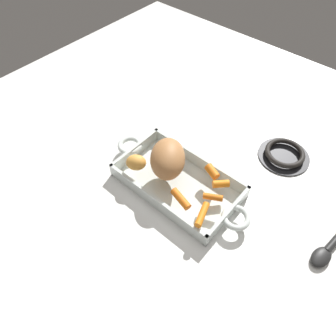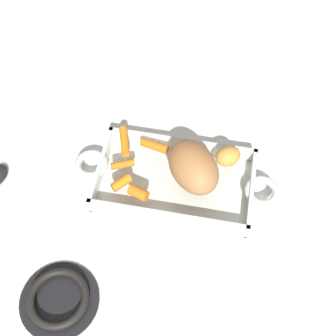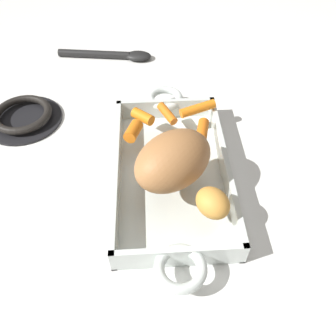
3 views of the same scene
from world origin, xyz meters
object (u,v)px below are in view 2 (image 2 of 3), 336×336
pork_roast (193,169)px  baby_carrot_southwest (154,146)px  baby_carrot_center_left (121,183)px  baby_carrot_short (123,164)px  roasting_dish (175,181)px  baby_carrot_long (124,141)px  baby_carrot_northwest (138,193)px  potato_halved (228,156)px  stove_burner_rear (59,299)px

pork_roast → baby_carrot_southwest: (0.10, -0.06, -0.03)m
baby_carrot_center_left → baby_carrot_short: (0.01, -0.05, -0.00)m
roasting_dish → baby_carrot_long: 0.14m
baby_carrot_short → baby_carrot_southwest: bearing=-134.8°
roasting_dish → baby_carrot_short: 0.12m
baby_carrot_short → baby_carrot_northwest: (-0.05, 0.06, 0.00)m
baby_carrot_southwest → potato_halved: bearing=178.0°
roasting_dish → baby_carrot_northwest: size_ratio=10.84×
pork_roast → baby_carrot_short: bearing=-1.8°
roasting_dish → potato_halved: (-0.11, -0.05, 0.05)m
baby_carrot_short → stove_burner_rear: baby_carrot_short is taller
baby_carrot_southwest → potato_halved: potato_halved is taller
roasting_dish → baby_carrot_southwest: (0.06, -0.06, 0.04)m
baby_carrot_long → baby_carrot_northwest: baby_carrot_northwest is taller
baby_carrot_center_left → baby_carrot_northwest: (-0.04, 0.02, 0.00)m
baby_carrot_long → stove_burner_rear: size_ratio=0.45×
roasting_dish → baby_carrot_northwest: bearing=43.9°
baby_carrot_northwest → baby_carrot_southwest: bearing=-94.3°
baby_carrot_center_left → roasting_dish: bearing=-156.6°
baby_carrot_northwest → stove_burner_rear: baby_carrot_northwest is taller
baby_carrot_southwest → potato_halved: (-0.16, 0.01, 0.01)m
stove_burner_rear → roasting_dish: bearing=-120.7°
baby_carrot_southwest → potato_halved: size_ratio=1.12×
roasting_dish → baby_carrot_southwest: 0.09m
stove_burner_rear → potato_halved: bearing=-128.9°
roasting_dish → pork_roast: pork_roast is taller
roasting_dish → stove_burner_rear: 0.34m
pork_roast → baby_carrot_northwest: bearing=29.7°
baby_carrot_short → baby_carrot_northwest: 0.08m
roasting_dish → baby_carrot_center_left: baby_carrot_center_left is taller
roasting_dish → baby_carrot_northwest: (0.07, 0.06, 0.04)m
pork_roast → potato_halved: (-0.07, -0.06, -0.02)m
baby_carrot_center_left → pork_roast: bearing=-163.9°
potato_halved → pork_roast: bearing=40.2°
baby_carrot_northwest → potato_halved: potato_halved is taller
baby_carrot_center_left → potato_halved: (-0.21, -0.10, 0.01)m
baby_carrot_short → baby_carrot_southwest: 0.08m
roasting_dish → baby_carrot_short: bearing=-0.2°
potato_halved → baby_carrot_short: bearing=13.4°
baby_carrot_long → baby_carrot_northwest: (-0.06, 0.12, 0.00)m
baby_carrot_long → baby_carrot_southwest: bearing=179.9°
pork_roast → baby_carrot_long: (0.16, -0.06, -0.03)m
baby_carrot_northwest → stove_burner_rear: size_ratio=0.27×
roasting_dish → potato_halved: bearing=-153.3°
roasting_dish → baby_carrot_northwest: 0.10m
baby_carrot_short → potato_halved: potato_halved is taller
baby_carrot_long → roasting_dish: bearing=154.7°
baby_carrot_short → baby_carrot_long: size_ratio=0.72×
pork_roast → baby_carrot_northwest: (0.10, 0.06, -0.03)m
pork_roast → stove_burner_rear: 0.37m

